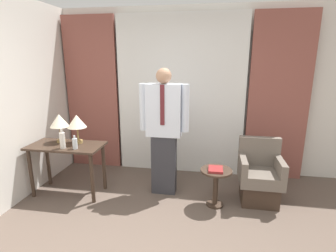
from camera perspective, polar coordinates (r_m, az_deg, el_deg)
The scene contains 13 objects.
wall_back at distance 4.42m, azimuth 2.85°, elevation 7.43°, with size 10.00×0.06×2.70m.
curtain_sheer_center at distance 4.30m, azimuth 2.63°, elevation 6.43°, with size 2.07×0.06×2.58m.
curtain_drape_left at distance 4.74m, azimuth -16.13°, elevation 6.62°, with size 0.90×0.06×2.58m.
curtain_drape_right at distance 4.39m, azimuth 22.91°, elevation 5.46°, with size 0.90×0.06×2.58m.
desk at distance 3.95m, azimuth -21.15°, elevation -5.59°, with size 1.02×0.51×0.73m.
table_lamp_left at distance 3.99m, azimuth -22.59°, elevation 0.93°, with size 0.26×0.26×0.41m.
table_lamp_right at distance 3.85m, azimuth -19.24°, elevation 0.79°, with size 0.26×0.26×0.41m.
bottle_near_edge at distance 3.74m, azimuth -22.01°, elevation -2.86°, with size 0.07×0.07×0.28m.
bottle_by_lamp at distance 3.68m, azimuth -19.60°, elevation -3.58°, with size 0.06×0.06×0.18m.
person at distance 3.61m, azimuth -0.89°, elevation -0.45°, with size 0.68×0.22×1.78m.
armchair at distance 3.80m, azimuth 19.28°, elevation -10.55°, with size 0.55×0.53×0.85m.
side_table at distance 3.53m, azimuth 10.37°, elevation -11.73°, with size 0.41×0.41×0.51m.
book at distance 3.44m, azimuth 10.32°, elevation -9.28°, with size 0.18×0.21×0.03m.
Camera 1 is at (0.53, -1.72, 1.89)m, focal length 28.00 mm.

